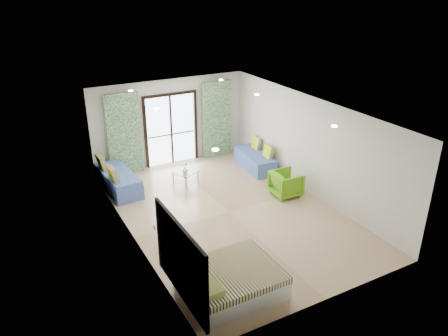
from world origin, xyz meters
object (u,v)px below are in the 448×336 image
daybed_right (255,160)px  armchair (286,182)px  coffee_table (185,173)px  bed (230,281)px  daybed_left (117,180)px

daybed_right → armchair: 2.01m
coffee_table → bed: bearing=-104.1°
bed → daybed_right: daybed_right is taller
daybed_left → armchair: size_ratio=2.63×
daybed_left → coffee_table: 1.92m
bed → coffee_table: bearing=75.9°
daybed_right → coffee_table: (-2.40, -0.02, 0.07)m
daybed_right → armchair: bearing=-91.6°
daybed_left → daybed_right: 4.27m
daybed_left → bed: bearing=-87.5°
daybed_right → armchair: (-0.27, -1.99, 0.11)m
daybed_left → daybed_right: bearing=-11.7°
coffee_table → daybed_right: bearing=0.4°
bed → daybed_right: (3.59, 4.77, 0.01)m
bed → coffee_table: 4.90m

